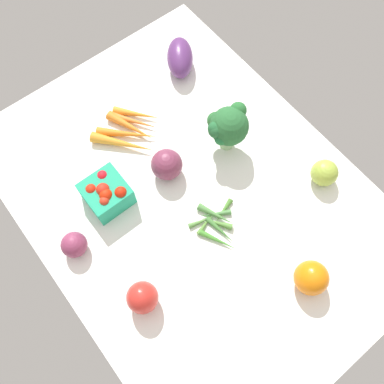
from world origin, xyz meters
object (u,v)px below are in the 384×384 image
(okra_pile, at_px, (216,222))
(red_onion_center, at_px, (74,245))
(heirloom_tomato_green, at_px, (324,173))
(eggplant, at_px, (180,58))
(berry_basket, at_px, (106,193))
(bell_pepper_orange, at_px, (311,278))
(broccoli_head, at_px, (227,126))
(bell_pepper_red, at_px, (142,298))
(red_onion_near_basket, at_px, (167,165))
(carrot_bunch, at_px, (128,131))

(okra_pile, height_order, red_onion_center, red_onion_center)
(okra_pile, distance_m, heirloom_tomato_green, 0.30)
(eggplant, relative_size, berry_basket, 1.33)
(bell_pepper_orange, bearing_deg, heirloom_tomato_green, -52.16)
(bell_pepper_orange, distance_m, broccoli_head, 0.40)
(red_onion_center, relative_size, broccoli_head, 0.44)
(eggplant, height_order, red_onion_center, eggplant)
(bell_pepper_red, relative_size, broccoli_head, 0.62)
(bell_pepper_red, distance_m, berry_basket, 0.26)
(bell_pepper_red, relative_size, red_onion_center, 1.39)
(bell_pepper_red, xyz_separation_m, berry_basket, (0.25, -0.08, -0.00))
(red_onion_near_basket, height_order, broccoli_head, broccoli_head)
(heirloom_tomato_green, bearing_deg, berry_basket, 57.67)
(bell_pepper_orange, bearing_deg, red_onion_near_basket, 10.97)
(broccoli_head, bearing_deg, red_onion_near_basket, 80.19)
(okra_pile, bearing_deg, bell_pepper_orange, -162.60)
(berry_basket, height_order, bell_pepper_orange, same)
(carrot_bunch, distance_m, bell_pepper_orange, 0.59)
(eggplant, height_order, heirloom_tomato_green, eggplant)
(red_onion_center, height_order, broccoli_head, broccoli_head)
(bell_pepper_red, height_order, red_onion_center, bell_pepper_red)
(okra_pile, bearing_deg, bell_pepper_red, 99.60)
(carrot_bunch, height_order, berry_basket, berry_basket)
(red_onion_near_basket, xyz_separation_m, broccoli_head, (-0.03, -0.17, 0.05))
(eggplant, distance_m, red_onion_center, 0.59)
(red_onion_near_basket, relative_size, bell_pepper_red, 0.94)
(red_onion_near_basket, bearing_deg, okra_pile, -177.78)
(eggplant, height_order, red_onion_near_basket, red_onion_near_basket)
(bell_pepper_red, bearing_deg, heirloom_tomato_green, -93.57)
(carrot_bunch, relative_size, berry_basket, 1.93)
(okra_pile, xyz_separation_m, bell_pepper_orange, (-0.24, -0.07, 0.03))
(bell_pepper_red, bearing_deg, okra_pile, -80.40)
(eggplant, distance_m, red_onion_near_basket, 0.34)
(red_onion_near_basket, height_order, bell_pepper_orange, bell_pepper_orange)
(red_onion_near_basket, bearing_deg, carrot_bunch, 4.46)
(heirloom_tomato_green, bearing_deg, bell_pepper_red, 86.43)
(broccoli_head, bearing_deg, eggplant, -13.14)
(berry_basket, distance_m, red_onion_center, 0.14)
(okra_pile, bearing_deg, eggplant, -27.63)
(carrot_bunch, xyz_separation_m, eggplant, (0.09, -0.24, 0.02))
(red_onion_near_basket, distance_m, bell_pepper_red, 0.33)
(okra_pile, relative_size, bell_pepper_red, 1.71)
(okra_pile, xyz_separation_m, berry_basket, (0.21, 0.17, 0.03))
(carrot_bunch, relative_size, red_onion_near_basket, 2.45)
(broccoli_head, distance_m, heirloom_tomato_green, 0.27)
(red_onion_center, distance_m, heirloom_tomato_green, 0.63)
(berry_basket, distance_m, broccoli_head, 0.34)
(okra_pile, height_order, heirloom_tomato_green, heirloom_tomato_green)
(bell_pepper_orange, distance_m, red_onion_center, 0.54)
(okra_pile, bearing_deg, berry_basket, 38.15)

